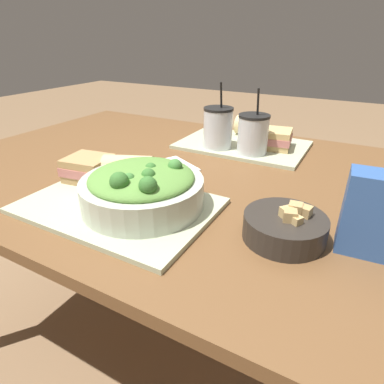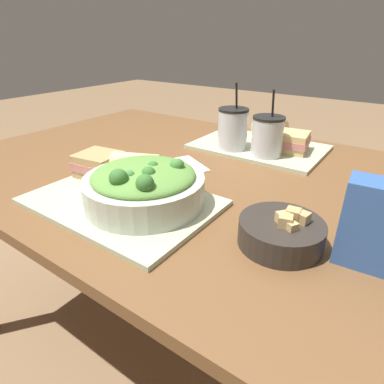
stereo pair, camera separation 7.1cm
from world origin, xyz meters
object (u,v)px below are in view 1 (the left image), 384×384
at_px(salad_bowl, 142,187).
at_px(baguette_near, 129,169).
at_px(drink_cup_red, 253,135).
at_px(baguette_far, 252,126).
at_px(drink_cup_dark, 218,129).
at_px(sandwich_near, 89,168).
at_px(sandwich_far, 273,139).
at_px(napkin_folded, 174,166).
at_px(soup_bowl, 285,226).

bearing_deg(salad_bowl, baguette_near, 140.92).
bearing_deg(drink_cup_red, baguette_far, 109.36).
distance_m(drink_cup_dark, drink_cup_red, 0.13).
distance_m(sandwich_near, sandwich_far, 0.63).
height_order(sandwich_far, drink_cup_dark, drink_cup_dark).
height_order(sandwich_far, baguette_far, baguette_far).
xyz_separation_m(sandwich_far, drink_cup_dark, (-0.17, -0.09, 0.03)).
xyz_separation_m(baguette_far, drink_cup_dark, (-0.06, -0.20, 0.03)).
xyz_separation_m(salad_bowl, napkin_folded, (-0.08, 0.27, -0.06)).
distance_m(sandwich_far, baguette_far, 0.15).
distance_m(sandwich_far, napkin_folded, 0.37).
xyz_separation_m(sandwich_far, napkin_folded, (-0.22, -0.29, -0.04)).
bearing_deg(drink_cup_dark, soup_bowl, -51.34).
height_order(sandwich_near, baguette_near, baguette_near).
distance_m(soup_bowl, sandwich_far, 0.55).
bearing_deg(baguette_near, salad_bowl, -151.81).
distance_m(soup_bowl, drink_cup_dark, 0.56).
bearing_deg(salad_bowl, drink_cup_dark, 93.73).
relative_size(baguette_near, drink_cup_red, 0.70).
bearing_deg(drink_cup_red, sandwich_far, 63.55).
distance_m(soup_bowl, drink_cup_red, 0.49).
height_order(baguette_far, drink_cup_red, drink_cup_red).
relative_size(sandwich_far, drink_cup_dark, 0.62).
distance_m(salad_bowl, baguette_near, 0.14).
distance_m(sandwich_near, baguette_near, 0.11).
relative_size(sandwich_near, drink_cup_red, 0.62).
bearing_deg(salad_bowl, sandwich_near, 166.76).
bearing_deg(napkin_folded, sandwich_near, -121.93).
bearing_deg(soup_bowl, drink_cup_red, 116.95).
relative_size(baguette_near, sandwich_far, 1.09).
bearing_deg(baguette_near, drink_cup_dark, -34.59).
distance_m(baguette_near, sandwich_far, 0.54).
distance_m(baguette_far, drink_cup_red, 0.21).
xyz_separation_m(salad_bowl, sandwich_far, (0.14, 0.57, -0.02)).
xyz_separation_m(soup_bowl, drink_cup_red, (-0.22, 0.43, 0.04)).
relative_size(baguette_far, drink_cup_red, 0.58).
distance_m(salad_bowl, sandwich_near, 0.23).
bearing_deg(baguette_near, baguette_far, -36.17).
xyz_separation_m(drink_cup_red, napkin_folded, (-0.18, -0.20, -0.07)).
bearing_deg(sandwich_far, salad_bowl, -111.89).
relative_size(soup_bowl, sandwich_far, 1.20).
relative_size(salad_bowl, sandwich_far, 2.05).
relative_size(soup_bowl, napkin_folded, 0.91).
relative_size(sandwich_far, baguette_far, 1.11).
bearing_deg(napkin_folded, drink_cup_dark, 75.66).
xyz_separation_m(baguette_far, drink_cup_red, (0.07, -0.20, 0.02)).
relative_size(salad_bowl, soup_bowl, 1.70).
height_order(soup_bowl, sandwich_far, sandwich_far).
distance_m(sandwich_near, napkin_folded, 0.26).
bearing_deg(baguette_near, sandwich_far, -50.69).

